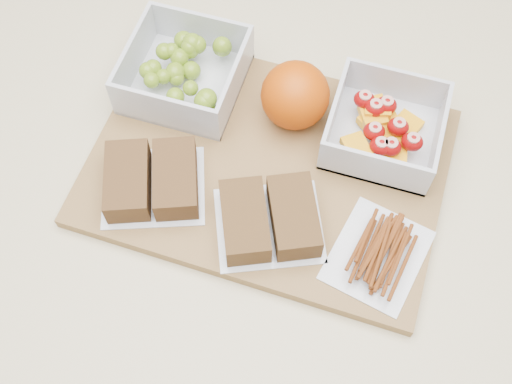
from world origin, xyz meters
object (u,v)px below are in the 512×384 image
at_px(fruit_container, 384,129).
at_px(sandwich_bag_left, 152,180).
at_px(pretzel_bag, 379,251).
at_px(sandwich_bag_center, 269,219).
at_px(grape_container, 186,71).
at_px(cutting_board, 267,167).
at_px(orange, 295,95).

distance_m(fruit_container, sandwich_bag_left, 0.28).
height_order(sandwich_bag_left, pretzel_bag, sandwich_bag_left).
height_order(fruit_container, sandwich_bag_center, fruit_container).
relative_size(grape_container, fruit_container, 1.07).
bearing_deg(pretzel_bag, cutting_board, 152.80).
height_order(fruit_container, sandwich_bag_left, fruit_container).
distance_m(grape_container, sandwich_bag_center, 0.23).
distance_m(orange, pretzel_bag, 0.21).
bearing_deg(pretzel_bag, orange, 132.27).
bearing_deg(sandwich_bag_center, fruit_container, 57.87).
xyz_separation_m(cutting_board, sandwich_bag_center, (0.03, -0.08, 0.03)).
xyz_separation_m(sandwich_bag_center, pretzel_bag, (0.13, 0.00, -0.01)).
relative_size(grape_container, pretzel_bag, 1.06).
height_order(grape_container, sandwich_bag_left, grape_container).
bearing_deg(cutting_board, fruit_container, 32.58).
bearing_deg(sandwich_bag_center, grape_container, 134.17).
bearing_deg(sandwich_bag_center, orange, 95.43).
height_order(orange, sandwich_bag_left, orange).
bearing_deg(cutting_board, pretzel_bag, -26.25).
xyz_separation_m(grape_container, sandwich_bag_left, (0.02, -0.16, -0.01)).
height_order(cutting_board, grape_container, grape_container).
xyz_separation_m(sandwich_bag_left, pretzel_bag, (0.27, -0.01, -0.01)).
xyz_separation_m(grape_container, fruit_container, (0.26, -0.01, -0.00)).
relative_size(fruit_container, sandwich_bag_left, 0.89).
bearing_deg(cutting_board, sandwich_bag_center, -70.92).
height_order(grape_container, orange, orange).
xyz_separation_m(fruit_container, sandwich_bag_center, (-0.10, -0.16, -0.00)).
distance_m(orange, sandwich_bag_left, 0.20).
bearing_deg(fruit_container, sandwich_bag_center, -122.13).
distance_m(cutting_board, sandwich_bag_left, 0.14).
bearing_deg(sandwich_bag_left, fruit_container, 31.41).
relative_size(sandwich_bag_left, pretzel_bag, 1.12).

